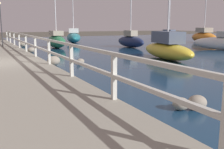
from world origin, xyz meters
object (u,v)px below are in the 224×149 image
Objects in this scene: sailboat_yellow at (167,48)px; sailboat_navy at (130,41)px; sailboat_gray at (169,36)px; sailboat_teal at (74,37)px; dock_lamp at (1,18)px; sailboat_green at (56,40)px; sailboat_orange at (204,37)px.

sailboat_navy is at bearing 83.86° from sailboat_yellow.
sailboat_teal is at bearing 173.59° from sailboat_gray.
dock_lamp is 0.55× the size of sailboat_navy.
sailboat_yellow is 0.64× the size of sailboat_green.
dock_lamp is at bearing -168.21° from sailboat_gray.
sailboat_navy is (2.17, 7.70, -0.02)m from sailboat_yellow.
sailboat_yellow is at bearing -133.36° from sailboat_orange.
sailboat_gray is 1.00× the size of sailboat_navy.
sailboat_teal is at bearing 103.95° from sailboat_navy.
sailboat_green is (-15.80, 1.01, -0.03)m from sailboat_orange.
sailboat_green reaches higher than sailboat_gray.
sailboat_gray reaches higher than dock_lamp.
sailboat_gray is (0.10, 5.95, -0.11)m from sailboat_orange.
sailboat_yellow is 10.70m from sailboat_green.
sailboat_gray is at bearing 14.76° from dock_lamp.
sailboat_teal is 0.99× the size of sailboat_gray.
dock_lamp is 0.65× the size of sailboat_yellow.
sailboat_navy is at bearing -56.48° from sailboat_teal.
sailboat_gray is 0.76× the size of sailboat_green.
sailboat_green is at bearing -173.69° from sailboat_orange.
sailboat_yellow is 0.84× the size of sailboat_gray.
sailboat_navy is at bearing -11.21° from dock_lamp.
sailboat_navy is at bearing -162.36° from sailboat_orange.
sailboat_teal is at bearing 58.04° from sailboat_green.
sailboat_teal is 6.65m from sailboat_green.
sailboat_yellow is at bearing -132.18° from sailboat_gray.
sailboat_navy is (-10.06, -7.30, 0.02)m from sailboat_gray.
sailboat_green reaches higher than sailboat_navy.
sailboat_green is at bearing 155.39° from sailboat_navy.
sailboat_orange reaches higher than dock_lamp.
sailboat_orange is at bearing 5.03° from sailboat_navy.
sailboat_yellow is 19.35m from sailboat_gray.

